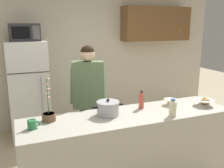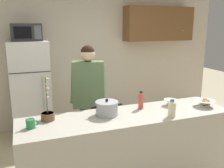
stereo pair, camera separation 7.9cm
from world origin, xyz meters
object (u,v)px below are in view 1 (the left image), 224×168
at_px(bread_bowl, 204,102).
at_px(bottle_near_edge, 173,108).
at_px(refrigerator, 29,91).
at_px(potted_orchid, 49,115).
at_px(empty_bowl, 170,102).
at_px(bottle_mid_counter, 141,100).
at_px(cooking_pot, 108,108).
at_px(coffee_mug, 32,124).
at_px(person_near_pot, 88,91).
at_px(microwave, 24,32).

relative_size(bread_bowl, bottle_near_edge, 1.21).
relative_size(refrigerator, potted_orchid, 3.49).
relative_size(empty_bowl, bottle_mid_counter, 0.79).
height_order(bottle_near_edge, potted_orchid, potted_orchid).
relative_size(cooking_pot, bottle_near_edge, 1.80).
bearing_deg(empty_bowl, potted_orchid, 178.78).
relative_size(coffee_mug, bread_bowl, 0.51).
bearing_deg(empty_bowl, bottle_mid_counter, 176.58).
bearing_deg(bottle_mid_counter, person_near_pot, 131.63).
distance_m(microwave, cooking_pot, 2.08).
distance_m(refrigerator, microwave, 0.99).
distance_m(coffee_mug, empty_bowl, 1.76).
height_order(bottle_mid_counter, potted_orchid, potted_orchid).
bearing_deg(potted_orchid, microwave, 93.49).
distance_m(refrigerator, bottle_near_edge, 2.54).
xyz_separation_m(microwave, empty_bowl, (1.67, -1.70, -0.87)).
bearing_deg(bread_bowl, person_near_pot, 149.16).
height_order(bottle_near_edge, bottle_mid_counter, bottle_mid_counter).
distance_m(person_near_pot, potted_orchid, 0.85).
height_order(coffee_mug, bread_bowl, bread_bowl).
bearing_deg(microwave, refrigerator, 90.07).
distance_m(bottle_near_edge, potted_orchid, 1.40).
distance_m(person_near_pot, bread_bowl, 1.56).
distance_m(person_near_pot, bottle_mid_counter, 0.78).
height_order(bread_bowl, bottle_near_edge, bottle_near_edge).
relative_size(bread_bowl, potted_orchid, 0.53).
bearing_deg(microwave, empty_bowl, -45.54).
bearing_deg(person_near_pot, bottle_mid_counter, -48.37).
xyz_separation_m(microwave, cooking_pot, (0.77, -1.75, -0.83)).
bearing_deg(empty_bowl, person_near_pot, 147.08).
bearing_deg(coffee_mug, bread_bowl, -1.59).
bearing_deg(cooking_pot, person_near_pot, 93.59).
relative_size(person_near_pot, bottle_mid_counter, 7.36).
distance_m(refrigerator, person_near_pot, 1.35).
relative_size(refrigerator, cooking_pot, 4.45).
bearing_deg(bottle_mid_counter, potted_orchid, 179.59).
bearing_deg(bread_bowl, refrigerator, 137.20).
distance_m(bread_bowl, bottle_near_edge, 0.65).
relative_size(person_near_pot, bread_bowl, 6.59).
bearing_deg(bottle_near_edge, bread_bowl, 15.61).
xyz_separation_m(coffee_mug, empty_bowl, (1.76, 0.13, -0.00)).
height_order(coffee_mug, empty_bowl, coffee_mug).
relative_size(bottle_near_edge, potted_orchid, 0.44).
height_order(microwave, person_near_pot, microwave).
relative_size(refrigerator, bottle_mid_counter, 7.40).
bearing_deg(empty_bowl, refrigerator, 134.10).
bearing_deg(bottle_mid_counter, refrigerator, 126.30).
bearing_deg(person_near_pot, bread_bowl, -30.84).
relative_size(empty_bowl, potted_orchid, 0.37).
relative_size(person_near_pot, coffee_mug, 12.89).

